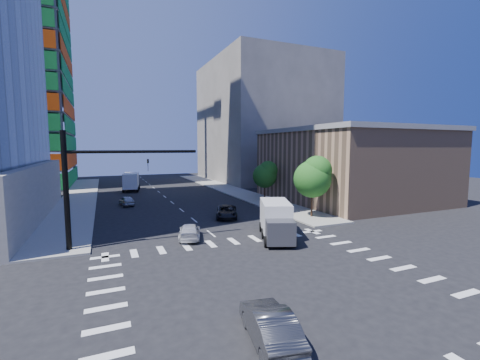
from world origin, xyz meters
TOP-DOWN VIEW (x-y plane):
  - ground at (0.00, 0.00)m, footprint 160.00×160.00m
  - road_markings at (0.00, 0.00)m, footprint 20.00×20.00m
  - sidewalk_ne at (12.50, 40.00)m, footprint 5.00×60.00m
  - sidewalk_nw at (-12.50, 40.00)m, footprint 5.00×60.00m
  - commercial_building at (25.00, 22.00)m, footprint 20.50×22.50m
  - bg_building_ne at (27.00, 55.00)m, footprint 24.00×30.00m
  - signal_mast_nw at (-10.00, 11.50)m, footprint 10.20×0.40m
  - tree_south at (12.63, 13.90)m, footprint 4.16×4.16m
  - tree_north at (12.93, 25.90)m, footprint 3.54×3.52m
  - car_nb_far at (3.71, 17.74)m, footprint 3.79×5.32m
  - car_sb_near at (-2.19, 11.29)m, footprint 2.88×4.66m
  - car_sb_mid at (-6.13, 30.20)m, footprint 2.06×4.01m
  - car_sb_cross at (-2.92, -4.68)m, footprint 2.34×4.72m
  - box_truck_near at (4.67, 8.14)m, footprint 4.61×6.48m
  - box_truck_far at (-4.27, 45.67)m, footprint 3.56×6.57m

SIDE VIEW (x-z plane):
  - ground at x=0.00m, z-range 0.00..0.00m
  - road_markings at x=0.00m, z-range 0.00..0.01m
  - sidewalk_ne at x=12.50m, z-range 0.00..0.15m
  - sidewalk_nw at x=-12.50m, z-range 0.00..0.15m
  - car_sb_near at x=-2.19m, z-range 0.00..1.26m
  - car_sb_mid at x=-6.13m, z-range 0.00..1.31m
  - car_nb_far at x=3.71m, z-range 0.00..1.35m
  - car_sb_cross at x=-2.92m, z-range 0.00..1.49m
  - box_truck_near at x=4.67m, z-range -0.18..2.95m
  - box_truck_far at x=-4.27m, z-range -0.19..3.09m
  - tree_north at x=12.93m, z-range 1.10..6.88m
  - tree_south at x=12.63m, z-range 1.27..8.10m
  - commercial_building at x=25.00m, z-range 0.01..10.61m
  - signal_mast_nw at x=-10.00m, z-range 0.99..9.99m
  - bg_building_ne at x=27.00m, z-range 0.00..28.00m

